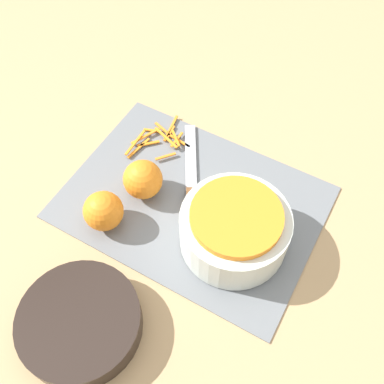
{
  "coord_description": "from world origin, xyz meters",
  "views": [
    {
      "loc": [
        -0.23,
        0.4,
        0.72
      ],
      "look_at": [
        0.0,
        0.0,
        0.04
      ],
      "focal_mm": 42.0,
      "sensor_mm": 36.0,
      "label": 1
    }
  ],
  "objects_px": {
    "knife": "(192,196)",
    "orange_left": "(103,211)",
    "bowl_speckled": "(235,228)",
    "orange_right": "(143,179)",
    "bowl_dark": "(80,323)"
  },
  "relations": [
    {
      "from": "bowl_speckled",
      "to": "knife",
      "type": "bearing_deg",
      "value": -21.83
    },
    {
      "from": "orange_left",
      "to": "orange_right",
      "type": "distance_m",
      "value": 0.09
    },
    {
      "from": "bowl_speckled",
      "to": "orange_left",
      "type": "height_order",
      "value": "bowl_speckled"
    },
    {
      "from": "knife",
      "to": "bowl_speckled",
      "type": "bearing_deg",
      "value": -142.37
    },
    {
      "from": "knife",
      "to": "orange_left",
      "type": "xyz_separation_m",
      "value": [
        0.11,
        0.12,
        0.03
      ]
    },
    {
      "from": "orange_right",
      "to": "bowl_dark",
      "type": "bearing_deg",
      "value": 101.65
    },
    {
      "from": "orange_right",
      "to": "orange_left",
      "type": "bearing_deg",
      "value": 75.38
    },
    {
      "from": "knife",
      "to": "orange_right",
      "type": "height_order",
      "value": "orange_right"
    },
    {
      "from": "bowl_speckled",
      "to": "bowl_dark",
      "type": "height_order",
      "value": "bowl_speckled"
    },
    {
      "from": "bowl_speckled",
      "to": "knife",
      "type": "relative_size",
      "value": 0.78
    },
    {
      "from": "bowl_speckled",
      "to": "orange_left",
      "type": "relative_size",
      "value": 2.61
    },
    {
      "from": "knife",
      "to": "bowl_dark",
      "type": "bearing_deg",
      "value": 143.47
    },
    {
      "from": "bowl_speckled",
      "to": "orange_left",
      "type": "xyz_separation_m",
      "value": [
        0.22,
        0.08,
        -0.01
      ]
    },
    {
      "from": "knife",
      "to": "orange_left",
      "type": "height_order",
      "value": "orange_left"
    },
    {
      "from": "orange_left",
      "to": "bowl_speckled",
      "type": "bearing_deg",
      "value": -160.45
    }
  ]
}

